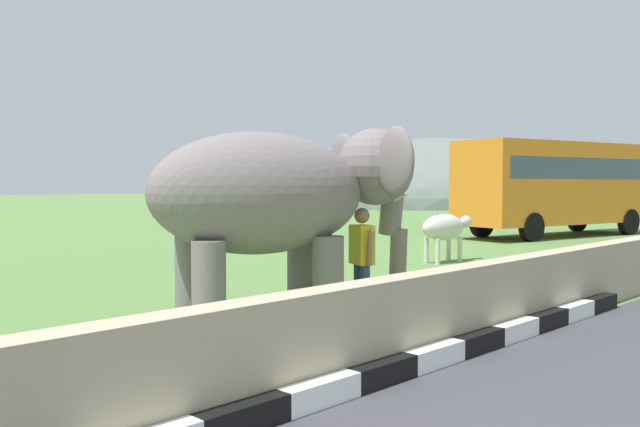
# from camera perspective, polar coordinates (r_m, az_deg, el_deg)

# --- Properties ---
(barrier_parapet) EXTENTS (28.00, 0.36, 1.00)m
(barrier_parapet) POSITION_cam_1_polar(r_m,az_deg,el_deg) (7.11, 3.98, -9.79)
(barrier_parapet) COLOR tan
(barrier_parapet) RESTS_ON ground_plane
(elephant) EXTENTS (4.07, 3.07, 2.85)m
(elephant) POSITION_cam_1_polar(r_m,az_deg,el_deg) (9.48, -3.13, 1.51)
(elephant) COLOR slate
(elephant) RESTS_ON ground_plane
(person_handler) EXTENTS (0.37, 0.64, 1.66)m
(person_handler) POSITION_cam_1_polar(r_m,az_deg,el_deg) (10.01, 3.56, -3.70)
(person_handler) COLOR navy
(person_handler) RESTS_ON ground_plane
(bus_orange) EXTENTS (9.09, 4.38, 3.50)m
(bus_orange) POSITION_cam_1_polar(r_m,az_deg,el_deg) (26.98, 19.47, 2.61)
(bus_orange) COLOR orange
(bus_orange) RESTS_ON ground_plane
(cow_near) EXTENTS (1.90, 0.70, 1.23)m
(cow_near) POSITION_cam_1_polar(r_m,az_deg,el_deg) (17.34, 10.51, -1.23)
(cow_near) COLOR beige
(cow_near) RESTS_ON ground_plane
(hill_east) EXTENTS (46.32, 37.06, 12.91)m
(hill_east) POSITION_cam_1_polar(r_m,az_deg,el_deg) (70.47, 10.28, 0.96)
(hill_east) COLOR slate
(hill_east) RESTS_ON ground_plane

